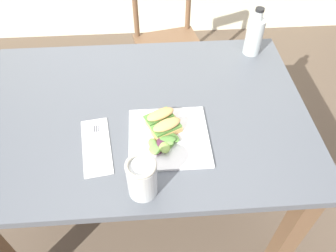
{
  "coord_description": "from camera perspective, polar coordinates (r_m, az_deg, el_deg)",
  "views": [
    {
      "loc": [
        -0.03,
        -0.97,
        1.63
      ],
      "look_at": [
        0.02,
        -0.18,
        0.76
      ],
      "focal_mm": 35.01,
      "sensor_mm": 36.0,
      "label": 1
    }
  ],
  "objects": [
    {
      "name": "ground_plane",
      "position": [
        1.89,
        -1.16,
        -11.51
      ],
      "size": [
        7.62,
        7.62,
        0.0
      ],
      "primitive_type": "plane",
      "color": "brown"
    },
    {
      "name": "dining_table",
      "position": [
        1.35,
        -4.62,
        -0.75
      ],
      "size": [
        1.28,
        0.88,
        0.74
      ],
      "color": "#51565B",
      "rests_on": "ground"
    },
    {
      "name": "chair_wooden_far",
      "position": [
        2.13,
        0.08,
        14.2
      ],
      "size": [
        0.47,
        0.47,
        0.87
      ],
      "color": "brown",
      "rests_on": "ground"
    },
    {
      "name": "plate_lunch",
      "position": [
        1.15,
        0.14,
        -1.97
      ],
      "size": [
        0.28,
        0.28,
        0.01
      ],
      "primitive_type": "cube",
      "color": "white",
      "rests_on": "dining_table"
    },
    {
      "name": "sandwich_half_front",
      "position": [
        1.14,
        -0.22,
        -0.25
      ],
      "size": [
        0.12,
        0.1,
        0.06
      ],
      "color": "tan",
      "rests_on": "plate_lunch"
    },
    {
      "name": "sandwich_half_back",
      "position": [
        1.18,
        -1.54,
        1.57
      ],
      "size": [
        0.12,
        0.1,
        0.06
      ],
      "color": "tan",
      "rests_on": "plate_lunch"
    },
    {
      "name": "salad_mixed_greens",
      "position": [
        1.11,
        -0.91,
        -3.07
      ],
      "size": [
        0.12,
        0.11,
        0.03
      ],
      "color": "#6B9E47",
      "rests_on": "plate_lunch"
    },
    {
      "name": "napkin_folded",
      "position": [
        1.16,
        -12.36,
        -3.43
      ],
      "size": [
        0.13,
        0.27,
        0.0
      ],
      "primitive_type": "cube",
      "rotation": [
        0.0,
        0.0,
        0.15
      ],
      "color": "silver",
      "rests_on": "dining_table"
    },
    {
      "name": "fork_on_napkin",
      "position": [
        1.17,
        -12.37,
        -2.66
      ],
      "size": [
        0.03,
        0.19,
        0.0
      ],
      "color": "silver",
      "rests_on": "napkin_folded"
    },
    {
      "name": "bottle_cold_brew",
      "position": [
        1.55,
        14.71,
        14.65
      ],
      "size": [
        0.08,
        0.08,
        0.22
      ],
      "color": "#472819",
      "rests_on": "dining_table"
    },
    {
      "name": "mason_jar_iced_tea",
      "position": [
        0.99,
        -4.52,
        -9.19
      ],
      "size": [
        0.09,
        0.09,
        0.14
      ],
      "color": "gold",
      "rests_on": "dining_table"
    }
  ]
}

